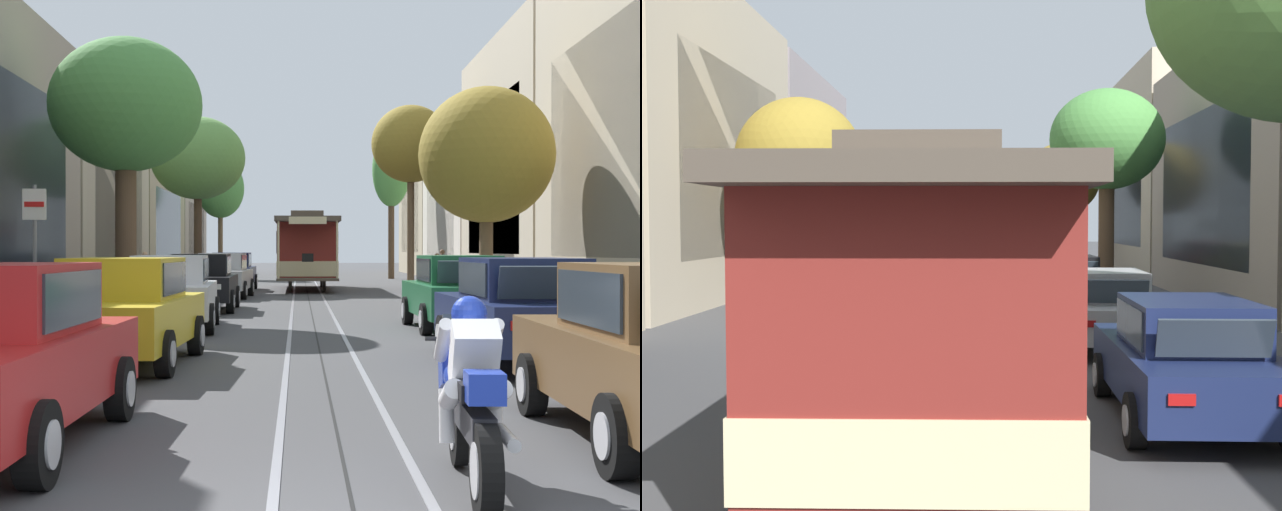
{
  "view_description": "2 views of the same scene",
  "coord_description": "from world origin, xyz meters",
  "views": [
    {
      "loc": [
        -0.36,
        -4.93,
        1.7
      ],
      "look_at": [
        0.43,
        29.17,
        1.49
      ],
      "focal_mm": 52.52,
      "sensor_mm": 36.0,
      "label": 1
    },
    {
      "loc": [
        -0.51,
        44.33,
        2.56
      ],
      "look_at": [
        0.33,
        11.17,
        1.15
      ],
      "focal_mm": 43.99,
      "sensor_mm": 36.0,
      "label": 2
    }
  ],
  "objects": [
    {
      "name": "ground_plane",
      "position": [
        0.0,
        27.9,
        0.0
      ],
      "size": [
        174.4,
        174.4,
        0.0
      ],
      "primitive_type": "plane",
      "color": "#424244"
    },
    {
      "name": "trolley_track_rails",
      "position": [
        0.0,
        32.88,
        0.0
      ],
      "size": [
        1.14,
        77.76,
        0.01
      ],
      "color": "gray",
      "rests_on": "ground"
    },
    {
      "name": "parked_car_red_near_left",
      "position": [
        -3.05,
        3.12,
        0.8
      ],
      "size": [
        2.08,
        4.4,
        1.58
      ],
      "color": "red",
      "rests_on": "ground"
    },
    {
      "name": "parked_car_yellow_second_left",
      "position": [
        -2.95,
        8.91,
        0.8
      ],
      "size": [
        2.13,
        4.42,
        1.58
      ],
      "color": "gold",
      "rests_on": "ground"
    },
    {
      "name": "parked_car_white_mid_left",
      "position": [
        -3.08,
        15.01,
        0.8
      ],
      "size": [
        2.14,
        4.42,
        1.58
      ],
      "color": "silver",
      "rests_on": "ground"
    },
    {
      "name": "parked_car_black_fourth_left",
      "position": [
        -3.06,
        21.3,
        0.8
      ],
      "size": [
        2.03,
        4.37,
        1.58
      ],
      "color": "black",
      "rests_on": "ground"
    },
    {
      "name": "parked_car_silver_fifth_left",
      "position": [
        -3.04,
        28.28,
        0.8
      ],
      "size": [
        2.12,
        4.41,
        1.58
      ],
      "color": "#B7B7BC",
      "rests_on": "ground"
    },
    {
      "name": "parked_car_navy_sixth_left",
      "position": [
        -3.14,
        34.24,
        0.8
      ],
      "size": [
        2.04,
        4.38,
        1.58
      ],
      "color": "#19234C",
      "rests_on": "ground"
    },
    {
      "name": "parked_car_brown_near_right",
      "position": [
        2.9,
        3.21,
        0.8
      ],
      "size": [
        2.04,
        4.38,
        1.58
      ],
      "color": "brown",
      "rests_on": "ground"
    },
    {
      "name": "parked_car_navy_second_right",
      "position": [
        2.93,
        8.83,
        0.8
      ],
      "size": [
        2.09,
        4.4,
        1.58
      ],
      "color": "#19234C",
      "rests_on": "ground"
    },
    {
      "name": "parked_car_green_mid_right",
      "position": [
        3.03,
        14.87,
        0.8
      ],
      "size": [
        2.06,
        4.39,
        1.58
      ],
      "color": "#1E6038",
      "rests_on": "ground"
    },
    {
      "name": "street_tree_kerb_left_near",
      "position": [
        -4.74,
        2.75,
        4.81
      ],
      "size": [
        3.99,
        4.36,
        6.73
      ],
      "color": "brown",
      "rests_on": "ground"
    },
    {
      "name": "street_tree_kerb_left_second",
      "position": [
        -4.63,
        18.31,
        5.21
      ],
      "size": [
        3.78,
        3.68,
        6.94
      ],
      "color": "brown",
      "rests_on": "ground"
    },
    {
      "name": "street_tree_kerb_right_near",
      "position": [
        4.77,
        4.14,
        3.88
      ],
      "size": [
        2.83,
        2.66,
        5.45
      ],
      "color": "#4C3826",
      "rests_on": "ground"
    },
    {
      "name": "street_tree_kerb_right_second",
      "position": [
        4.9,
        21.09,
        4.33
      ],
      "size": [
        3.78,
        4.14,
        6.25
      ],
      "color": "brown",
      "rests_on": "ground"
    },
    {
      "name": "cable_car_trolley",
      "position": [
        0.0,
        35.39,
        1.66
      ],
      "size": [
        2.57,
        9.14,
        3.28
      ],
      "color": "maroon",
      "rests_on": "ground"
    },
    {
      "name": "motorcycle_with_rider",
      "position": [
        0.87,
        1.64,
        0.65
      ],
      "size": [
        0.56,
        1.99,
        1.37
      ],
      "color": "black",
      "rests_on": "ground"
    },
    {
      "name": "street_sign_post",
      "position": [
        -4.42,
        9.57,
        1.68
      ],
      "size": [
        0.36,
        0.07,
        2.7
      ],
      "color": "slate",
      "rests_on": "ground"
    }
  ]
}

